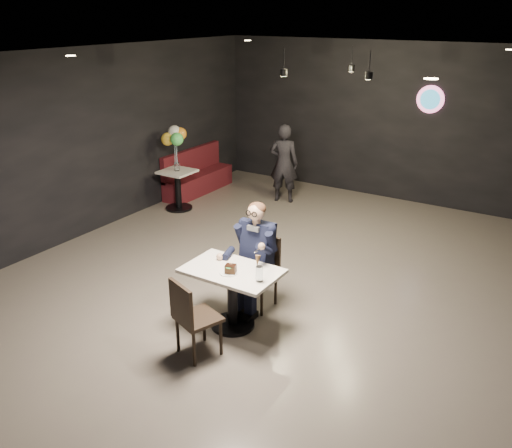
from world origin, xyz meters
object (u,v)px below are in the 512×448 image
Objects in this scene: booth_bench at (198,171)px; side_table at (178,191)px; sundae_glass at (259,274)px; passerby at (284,163)px; main_table at (232,298)px; seated_man at (257,255)px; chair_far at (257,274)px; balloon_vase at (177,167)px; chair_near at (198,316)px.

booth_bench reaches higher than side_table.
sundae_glass is 5.52m from booth_bench.
side_table is 0.48× the size of passerby.
main_table is 0.65m from seated_man.
chair_far is at bearing 123.78° from sundae_glass.
passerby reaches higher than chair_far.
balloon_vase is at bearing 28.72° from passerby.
sundae_glass is 0.12× the size of passerby.
chair_near reaches higher than side_table.
chair_far reaches higher than side_table.
chair_far is 0.64× the size of seated_man.
seated_man is 1.99× the size of side_table.
chair_far is 0.26m from seated_man.
booth_bench is at bearing 132.25° from main_table.
chair_near reaches higher than main_table.
main_table is at bearing 169.90° from sundae_glass.
passerby is at bearing 116.23° from sundae_glass.
sundae_glass reaches higher than chair_far.
balloon_vase is at bearing 152.60° from chair_near.
balloon_vase is 2.05m from passerby.
balloon_vase is (-3.17, 2.82, 0.45)m from main_table.
chair_far is at bearing 90.00° from main_table.
sundae_glass is at bearing 73.89° from chair_near.
balloon_vase is (0.00, 0.00, 0.46)m from side_table.
passerby reaches higher than seated_man.
chair_far is 3.92m from balloon_vase.
seated_man reaches higher than side_table.
sundae_glass is (0.42, 0.57, 0.38)m from chair_near.
balloon_vase is 0.10× the size of passerby.
chair_far and chair_near have the same top height.
chair_near is at bearing -90.00° from seated_man.
sundae_glass is at bearing -38.90° from side_table.
side_table is at bearing 144.39° from chair_far.
booth_bench is (-3.47, 3.82, 0.07)m from main_table.
chair_far is 1.00× the size of chair_near.
sundae_glass is at bearing -10.10° from main_table.
booth_bench is at bearing -1.89° from passerby.
chair_far is 6.16× the size of balloon_vase.
chair_near is at bearing -126.25° from sundae_glass.
main_table is 4.27m from balloon_vase.
main_table is 4.62m from passerby.
chair_near is at bearing -90.00° from main_table.
seated_man reaches higher than sundae_glass.
seated_man is at bearing 110.14° from chair_near.
sundae_glass is at bearing -56.22° from seated_man.
sundae_glass is 4.84m from passerby.
booth_bench is (-3.47, 3.27, -0.28)m from seated_man.
seated_man is at bearing 0.00° from chair_far.
side_table is at bearing 0.00° from balloon_vase.
chair_near is at bearing -52.15° from booth_bench.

